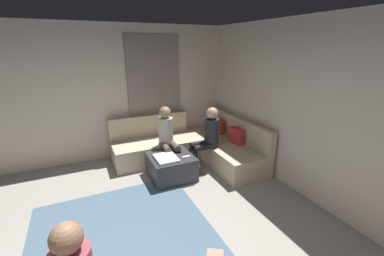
{
  "coord_description": "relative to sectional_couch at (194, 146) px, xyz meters",
  "views": [
    {
      "loc": [
        2.26,
        -0.17,
        2.29
      ],
      "look_at": [
        -1.63,
        1.63,
        0.85
      ],
      "focal_mm": 23.23,
      "sensor_mm": 36.0,
      "label": 1
    }
  ],
  "objects": [
    {
      "name": "game_remote",
      "position": [
        0.72,
        -0.48,
        0.15
      ],
      "size": [
        0.05,
        0.15,
        0.02
      ],
      "primitive_type": "cube",
      "color": "white",
      "rests_on": "ottoman"
    },
    {
      "name": "person_on_couch_back",
      "position": [
        0.48,
        0.06,
        0.38
      ],
      "size": [
        0.3,
        0.6,
        1.2
      ],
      "rotation": [
        0.0,
        0.0,
        3.14
      ],
      "color": "black",
      "rests_on": "ground_plane"
    },
    {
      "name": "wall_left",
      "position": [
        -0.86,
        -1.88,
        1.07
      ],
      "size": [
        0.12,
        6.0,
        2.7
      ],
      "primitive_type": "cube",
      "color": "beige",
      "rests_on": "ground_plane"
    },
    {
      "name": "sectional_couch",
      "position": [
        0.0,
        0.0,
        0.0
      ],
      "size": [
        2.1,
        2.55,
        0.87
      ],
      "color": "#C6B593",
      "rests_on": "ground_plane"
    },
    {
      "name": "folded_blanket",
      "position": [
        0.64,
        -0.82,
        0.16
      ],
      "size": [
        0.44,
        0.36,
        0.04
      ],
      "primitive_type": "cube",
      "color": "white",
      "rests_on": "ottoman"
    },
    {
      "name": "person_on_couch_side",
      "position": [
        0.15,
        -0.62,
        0.38
      ],
      "size": [
        0.6,
        0.3,
        1.2
      ],
      "rotation": [
        0.0,
        0.0,
        -1.57
      ],
      "color": "brown",
      "rests_on": "ground_plane"
    },
    {
      "name": "wall_back",
      "position": [
        2.08,
        1.06,
        1.07
      ],
      "size": [
        6.0,
        0.12,
        2.7
      ],
      "primitive_type": "cube",
      "color": "beige",
      "rests_on": "ground_plane"
    },
    {
      "name": "curtain_panel",
      "position": [
        -0.76,
        -0.58,
        0.97
      ],
      "size": [
        0.06,
        1.1,
        2.5
      ],
      "primitive_type": "cube",
      "color": "gray",
      "rests_on": "ground_plane"
    },
    {
      "name": "ottoman",
      "position": [
        0.54,
        -0.7,
        -0.07
      ],
      "size": [
        0.76,
        0.76,
        0.42
      ],
      "primitive_type": "cube",
      "color": "#333338",
      "rests_on": "ground_plane"
    },
    {
      "name": "area_rug",
      "position": [
        1.88,
        -1.78,
        -0.27
      ],
      "size": [
        2.6,
        2.2,
        0.01
      ],
      "primitive_type": "cube",
      "color": "slate",
      "rests_on": "ground_plane"
    },
    {
      "name": "coffee_mug",
      "position": [
        0.32,
        -0.52,
        0.19
      ],
      "size": [
        0.08,
        0.08,
        0.1
      ],
      "primitive_type": "cylinder",
      "color": "#334C72",
      "rests_on": "ottoman"
    }
  ]
}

